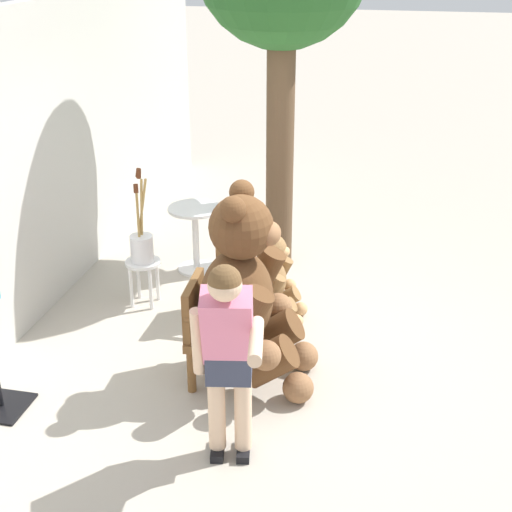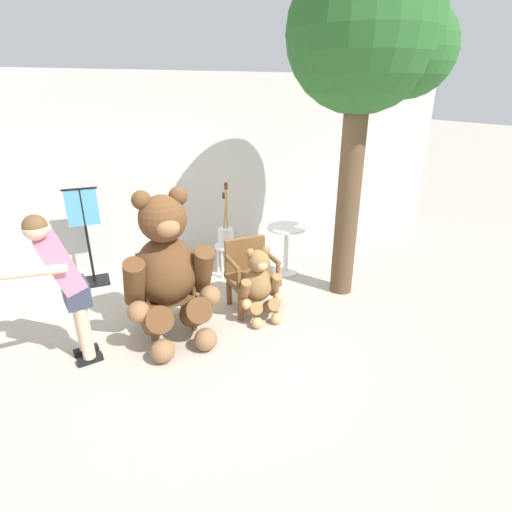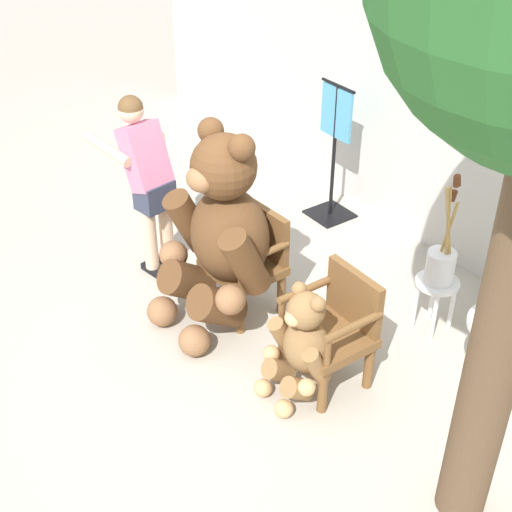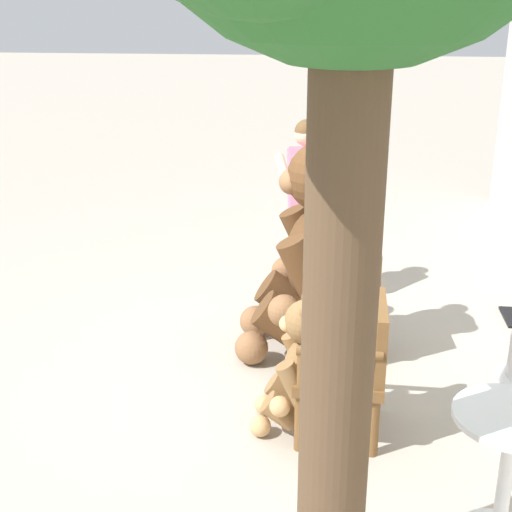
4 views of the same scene
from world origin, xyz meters
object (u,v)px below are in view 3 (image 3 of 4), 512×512
at_px(wooden_chair_left, 249,259).
at_px(teddy_bear_large, 220,233).
at_px(round_side_table, 503,356).
at_px(brush_bucket, 441,262).
at_px(wooden_chair_right, 334,327).
at_px(white_stool, 436,292).
at_px(clothing_display_stand, 334,149).
at_px(teddy_bear_small, 301,345).
at_px(person_visitor, 147,173).

distance_m(wooden_chair_left, teddy_bear_large, 0.44).
bearing_deg(teddy_bear_large, round_side_table, 27.70).
xyz_separation_m(brush_bucket, round_side_table, (0.84, -0.27, -0.19)).
xyz_separation_m(wooden_chair_right, white_stool, (0.03, 1.01, -0.11)).
bearing_deg(round_side_table, clothing_display_stand, 163.86).
distance_m(white_stool, brush_bucket, 0.28).
xyz_separation_m(wooden_chair_left, brush_bucket, (1.08, 1.01, 0.18)).
height_order(teddy_bear_large, brush_bucket, teddy_bear_large).
bearing_deg(round_side_table, wooden_chair_left, -159.10).
relative_size(teddy_bear_small, round_side_table, 1.23).
height_order(person_visitor, clothing_display_stand, person_visitor).
height_order(wooden_chair_right, white_stool, wooden_chair_right).
relative_size(teddy_bear_large, clothing_display_stand, 1.21).
relative_size(white_stool, brush_bucket, 0.50).
height_order(wooden_chair_right, teddy_bear_small, teddy_bear_small).
xyz_separation_m(teddy_bear_large, round_side_table, (1.91, 1.00, -0.36)).
bearing_deg(teddy_bear_large, white_stool, 50.08).
distance_m(brush_bucket, clothing_display_stand, 1.90).
bearing_deg(wooden_chair_right, white_stool, 88.15).
bearing_deg(wooden_chair_right, person_visitor, -169.90).
relative_size(wooden_chair_right, brush_bucket, 0.93).
xyz_separation_m(wooden_chair_left, teddy_bear_large, (0.01, -0.27, 0.35)).
relative_size(person_visitor, brush_bucket, 1.70).
distance_m(teddy_bear_large, clothing_display_stand, 1.94).
bearing_deg(white_stool, clothing_display_stand, 164.76).
distance_m(wooden_chair_right, brush_bucket, 1.02).
relative_size(round_side_table, clothing_display_stand, 0.53).
relative_size(wooden_chair_right, teddy_bear_large, 0.52).
relative_size(wooden_chair_right, teddy_bear_small, 0.97).
distance_m(wooden_chair_left, brush_bucket, 1.49).
relative_size(teddy_bear_small, clothing_display_stand, 0.65).
height_order(white_stool, brush_bucket, brush_bucket).
relative_size(teddy_bear_large, teddy_bear_small, 1.86).
distance_m(teddy_bear_large, white_stool, 1.73).
distance_m(wooden_chair_left, white_stool, 1.48).
bearing_deg(white_stool, teddy_bear_large, -129.92).
bearing_deg(round_side_table, white_stool, 161.93).
xyz_separation_m(brush_bucket, clothing_display_stand, (-1.83, 0.50, 0.08)).
xyz_separation_m(teddy_bear_large, brush_bucket, (1.07, 1.28, -0.17)).
bearing_deg(teddy_bear_small, white_stool, 88.52).
distance_m(white_stool, clothing_display_stand, 1.93).
bearing_deg(round_side_table, wooden_chair_right, -140.02).
bearing_deg(teddy_bear_large, clothing_display_stand, 113.21).
bearing_deg(brush_bucket, wooden_chair_right, -91.95).
bearing_deg(clothing_display_stand, wooden_chair_left, -63.43).
bearing_deg(white_stool, wooden_chair_right, -91.85).
xyz_separation_m(teddy_bear_large, white_stool, (1.07, 1.28, -0.45)).
xyz_separation_m(wooden_chair_right, brush_bucket, (0.03, 1.01, 0.18)).
distance_m(wooden_chair_right, round_side_table, 1.14).
height_order(white_stool, clothing_display_stand, clothing_display_stand).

